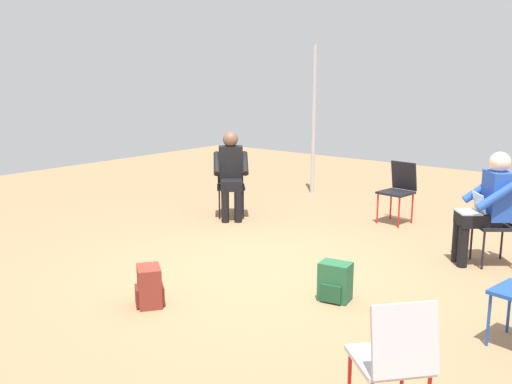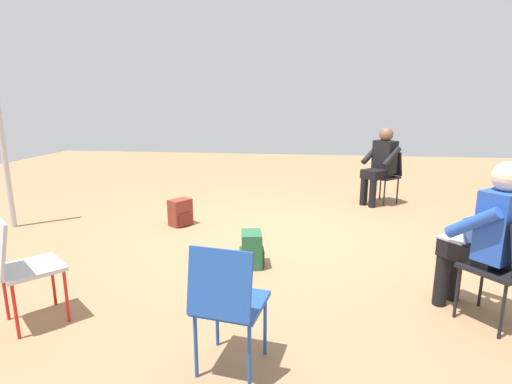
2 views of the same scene
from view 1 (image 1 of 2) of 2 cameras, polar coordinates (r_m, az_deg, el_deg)
The scene contains 10 objects.
ground_plane at distance 6.05m, azimuth 1.00°, elevation -8.01°, with size 15.58×15.58×0.00m, color #99704C.
chair_west at distance 8.14m, azimuth 14.09°, elevation 0.42°, with size 0.48×0.44×0.85m.
chair_southwest at distance 8.33m, azimuth -2.54°, elevation 1.02°, with size 0.59×0.58×0.85m.
chair_northeast at distance 3.41m, azimuth 13.70°, elevation -15.68°, with size 0.58×0.59×0.85m.
chair_northwest at distance 6.70m, azimuth 23.36°, elevation -2.61°, with size 0.58×0.58×0.85m.
person_with_laptop at distance 6.59m, azimuth 22.15°, elevation -0.98°, with size 0.63×0.64×1.24m.
person_in_black at distance 8.13m, azimuth -2.53°, elevation 2.17°, with size 0.63×0.63×1.24m.
backpack_near_laptop_user at distance 5.34m, azimuth 7.92°, elevation -9.07°, with size 0.28×0.31×0.36m.
backpack_by_empty_chair at distance 5.27m, azimuth -10.61°, elevation -9.46°, with size 0.33×0.34×0.36m.
tent_pole_far at distance 9.85m, azimuth 5.78°, elevation 7.14°, with size 0.07×0.07×2.53m, color #B2B2B7.
Camera 1 is at (4.48, 3.51, 2.04)m, focal length 40.00 mm.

